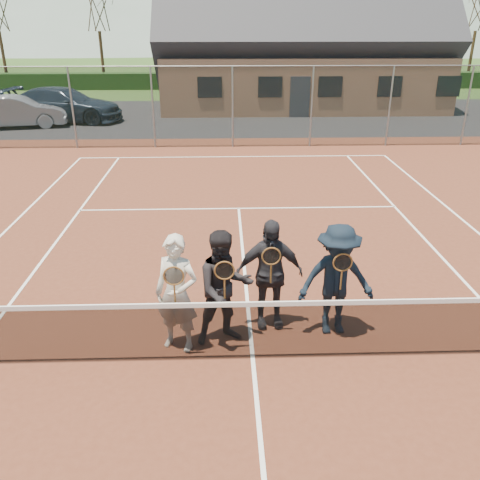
{
  "coord_description": "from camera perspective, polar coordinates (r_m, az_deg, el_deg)",
  "views": [
    {
      "loc": [
        -0.39,
        -6.07,
        4.53
      ],
      "look_at": [
        -0.13,
        1.5,
        1.25
      ],
      "focal_mm": 38.0,
      "sensor_mm": 36.0,
      "label": 1
    }
  ],
  "objects": [
    {
      "name": "perimeter_fence",
      "position": [
        19.81,
        -0.83,
        14.69
      ],
      "size": [
        30.07,
        0.07,
        3.02
      ],
      "color": "slate",
      "rests_on": "ground"
    },
    {
      "name": "tree_e",
      "position": [
        43.2,
        25.39,
        23.07
      ],
      "size": [
        3.2,
        3.2,
        7.77
      ],
      "color": "#372214",
      "rests_on": "ground"
    },
    {
      "name": "tennis_net",
      "position": [
        7.28,
        1.48,
        -9.86
      ],
      "size": [
        11.68,
        0.08,
        1.1
      ],
      "color": "slate",
      "rests_on": "ground"
    },
    {
      "name": "tree_b",
      "position": [
        40.03,
        -15.83,
        24.44
      ],
      "size": [
        3.2,
        3.2,
        7.77
      ],
      "color": "#372014",
      "rests_on": "ground"
    },
    {
      "name": "tree_c",
      "position": [
        39.17,
        1.7,
        25.26
      ],
      "size": [
        3.2,
        3.2,
        7.77
      ],
      "color": "#352213",
      "rests_on": "ground"
    },
    {
      "name": "player_d",
      "position": [
        7.85,
        10.78,
        -4.44
      ],
      "size": [
        1.19,
        0.71,
        1.8
      ],
      "color": "black",
      "rests_on": "court_surface"
    },
    {
      "name": "car_b",
      "position": [
        25.93,
        -23.71,
        13.05
      ],
      "size": [
        4.51,
        2.3,
        1.42
      ],
      "primitive_type": "imported",
      "rotation": [
        0.0,
        0.0,
        1.76
      ],
      "color": "gray",
      "rests_on": "ground"
    },
    {
      "name": "court_markings",
      "position": [
        7.57,
        1.43,
        -13.11
      ],
      "size": [
        11.03,
        23.83,
        0.01
      ],
      "color": "white",
      "rests_on": "court_surface"
    },
    {
      "name": "ground",
      "position": [
        26.47,
        -1.12,
        13.56
      ],
      "size": [
        220.0,
        220.0,
        0.0
      ],
      "primitive_type": "plane",
      "color": "#2B4819",
      "rests_on": "ground"
    },
    {
      "name": "player_c",
      "position": [
        7.9,
        3.28,
        -3.81
      ],
      "size": [
        1.08,
        0.53,
        1.8
      ],
      "color": "#27262B",
      "rests_on": "court_surface"
    },
    {
      "name": "court_surface",
      "position": [
        7.58,
        1.43,
        -13.2
      ],
      "size": [
        30.0,
        30.0,
        0.02
      ],
      "primitive_type": "cube",
      "color": "#562819",
      "rests_on": "ground"
    },
    {
      "name": "tree_d",
      "position": [
        41.01,
        17.18,
        24.26
      ],
      "size": [
        3.2,
        3.2,
        7.77
      ],
      "color": "#341F13",
      "rests_on": "ground"
    },
    {
      "name": "tarmac_carpark",
      "position": [
        26.71,
        -9.97,
        13.32
      ],
      "size": [
        40.0,
        12.0,
        0.01
      ],
      "primitive_type": "cube",
      "color": "black",
      "rests_on": "ground"
    },
    {
      "name": "car_c",
      "position": [
        26.66,
        -19.18,
        14.15
      ],
      "size": [
        5.78,
        2.94,
        1.61
      ],
      "primitive_type": "imported",
      "rotation": [
        0.0,
        0.0,
        1.44
      ],
      "color": "#1A2534",
      "rests_on": "ground"
    },
    {
      "name": "player_b",
      "position": [
        7.48,
        -1.74,
        -5.44
      ],
      "size": [
        1.03,
        0.9,
        1.8
      ],
      "color": "black",
      "rests_on": "court_surface"
    },
    {
      "name": "player_a",
      "position": [
        7.39,
        -7.11,
        -6.01
      ],
      "size": [
        0.77,
        0.63,
        1.8
      ],
      "color": "beige",
      "rests_on": "court_surface"
    },
    {
      "name": "clubhouse",
      "position": [
        30.4,
        6.86,
        22.25
      ],
      "size": [
        15.6,
        8.2,
        7.7
      ],
      "color": "#9E6B4C",
      "rests_on": "ground"
    },
    {
      "name": "hedge_row",
      "position": [
        38.28,
        -1.43,
        17.45
      ],
      "size": [
        40.0,
        1.2,
        1.1
      ],
      "primitive_type": "cube",
      "color": "black",
      "rests_on": "ground"
    }
  ]
}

